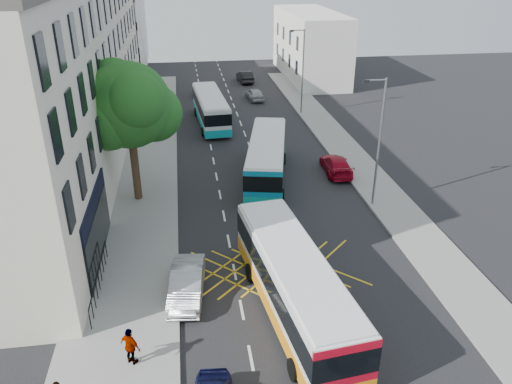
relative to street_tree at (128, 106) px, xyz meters
name	(u,v)px	position (x,y,z in m)	size (l,w,h in m)	color
ground	(328,349)	(8.51, -14.97, -6.29)	(120.00, 120.00, 0.00)	black
pavement_left	(139,199)	(0.01, 0.03, -6.22)	(5.00, 70.00, 0.15)	gray
pavement_right	(373,184)	(16.01, 0.03, -6.22)	(3.00, 70.00, 0.15)	gray
terrace_main	(63,68)	(-5.49, 9.52, 0.46)	(8.30, 45.00, 13.50)	beige
terrace_far	(111,33)	(-5.49, 40.03, -1.29)	(8.00, 20.00, 10.00)	silver
building_right	(310,45)	(19.51, 33.03, -2.29)	(6.00, 18.00, 8.00)	silver
street_tree	(128,106)	(0.00, 0.00, 0.00)	(6.30, 5.70, 8.80)	#382619
lamp_near	(378,137)	(14.71, -2.97, -1.68)	(1.45, 0.15, 8.00)	slate
lamp_far	(302,68)	(14.71, 17.03, -1.68)	(1.45, 0.15, 8.00)	slate
railings	(99,279)	(-1.19, -9.67, -5.57)	(0.08, 5.60, 1.14)	black
bus_near	(294,284)	(7.56, -12.54, -4.69)	(3.76, 11.03, 3.04)	silver
bus_mid	(267,159)	(8.82, 2.13, -4.75)	(4.59, 10.70, 2.93)	silver
bus_far	(211,108)	(5.75, 15.26, -4.80)	(2.99, 10.19, 2.83)	silver
parked_car_silver	(187,283)	(2.91, -10.55, -5.60)	(1.47, 4.22, 1.39)	#A0A3A7
red_hatchback	(336,165)	(14.01, 2.42, -5.66)	(1.78, 4.37, 1.27)	#9E061C
distant_car_grey	(204,91)	(5.63, 25.10, -5.68)	(2.02, 4.38, 1.22)	#43454B
distant_car_silver	(255,94)	(11.01, 23.02, -5.66)	(1.48, 3.69, 1.26)	#A0A3A7
distant_car_dark	(245,77)	(11.01, 31.23, -5.60)	(1.48, 4.23, 1.39)	black
pedestrian_far	(131,346)	(0.69, -14.68, -5.32)	(0.96, 0.40, 1.64)	gray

